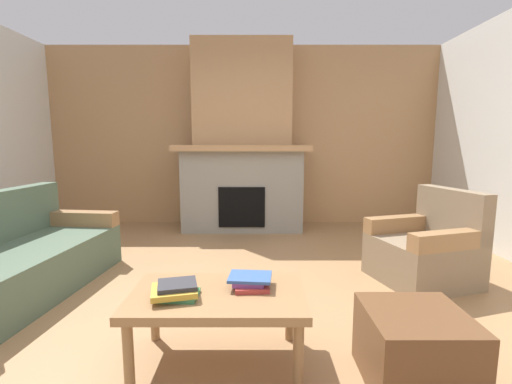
{
  "coord_description": "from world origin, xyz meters",
  "views": [
    {
      "loc": [
        0.2,
        -2.62,
        1.29
      ],
      "look_at": [
        0.21,
        0.92,
        0.78
      ],
      "focal_mm": 25.1,
      "sensor_mm": 36.0,
      "label": 1
    }
  ],
  "objects_px": {
    "fireplace": "(242,149)",
    "coffee_table": "(217,301)",
    "armchair": "(425,250)",
    "ottoman": "(414,348)",
    "couch": "(14,261)"
  },
  "relations": [
    {
      "from": "fireplace",
      "to": "coffee_table",
      "type": "relative_size",
      "value": 2.7
    },
    {
      "from": "armchair",
      "to": "ottoman",
      "type": "relative_size",
      "value": 1.82
    },
    {
      "from": "ottoman",
      "to": "armchair",
      "type": "bearing_deg",
      "value": 62.97
    },
    {
      "from": "armchair",
      "to": "couch",
      "type": "bearing_deg",
      "value": -175.49
    },
    {
      "from": "armchair",
      "to": "coffee_table",
      "type": "distance_m",
      "value": 2.18
    },
    {
      "from": "armchair",
      "to": "ottoman",
      "type": "height_order",
      "value": "armchair"
    },
    {
      "from": "fireplace",
      "to": "armchair",
      "type": "xyz_separation_m",
      "value": [
        1.77,
        -2.05,
        -0.87
      ]
    },
    {
      "from": "coffee_table",
      "to": "ottoman",
      "type": "relative_size",
      "value": 1.92
    },
    {
      "from": "fireplace",
      "to": "couch",
      "type": "bearing_deg",
      "value": -128.11
    },
    {
      "from": "armchair",
      "to": "ottoman",
      "type": "bearing_deg",
      "value": -117.03
    },
    {
      "from": "ottoman",
      "to": "coffee_table",
      "type": "bearing_deg",
      "value": 170.01
    },
    {
      "from": "couch",
      "to": "fireplace",
      "type": "bearing_deg",
      "value": 51.89
    },
    {
      "from": "fireplace",
      "to": "ottoman",
      "type": "xyz_separation_m",
      "value": [
        1.04,
        -3.48,
        -0.96
      ]
    },
    {
      "from": "coffee_table",
      "to": "ottoman",
      "type": "xyz_separation_m",
      "value": [
        1.07,
        -0.19,
        -0.18
      ]
    },
    {
      "from": "couch",
      "to": "coffee_table",
      "type": "height_order",
      "value": "couch"
    }
  ]
}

